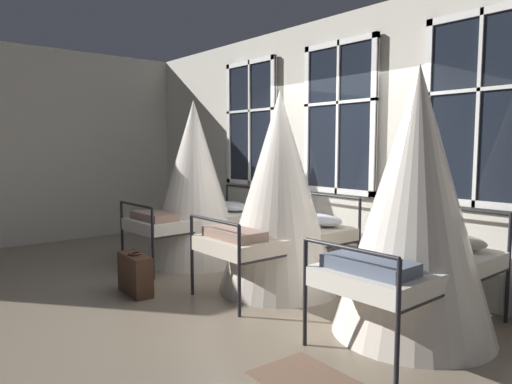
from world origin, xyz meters
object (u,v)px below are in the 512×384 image
Objects in this scene: cot_first at (195,184)px; suitcase_dark at (135,274)px; cot_third at (415,206)px; cot_second at (279,194)px.

cot_first reaches higher than suitcase_dark.
cot_first is at bearing 90.59° from cot_third.
cot_third reaches higher than suitcase_dark.
cot_third is 3.07m from suitcase_dark.
cot_first is 1.71m from cot_second.
cot_third is (1.71, 0.01, 0.03)m from cot_second.
cot_second is 3.96× the size of suitcase_dark.
cot_third is at bearing 31.46° from suitcase_dark.
cot_second is at bearing 60.40° from suitcase_dark.
cot_second is 0.97× the size of cot_third.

